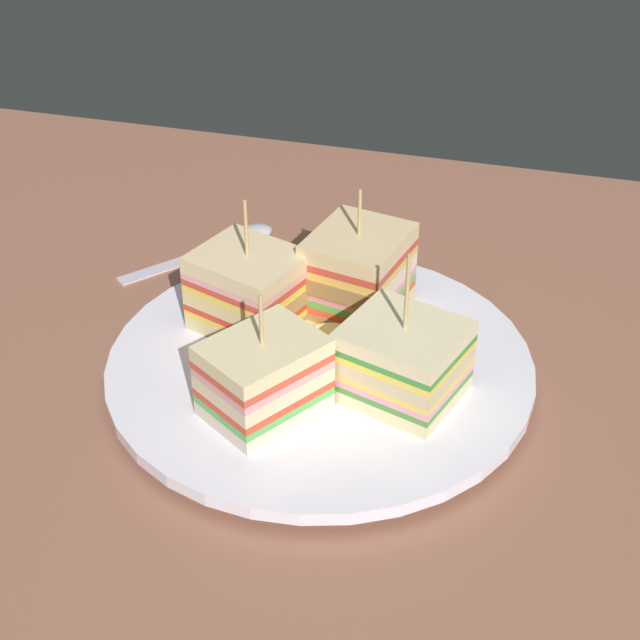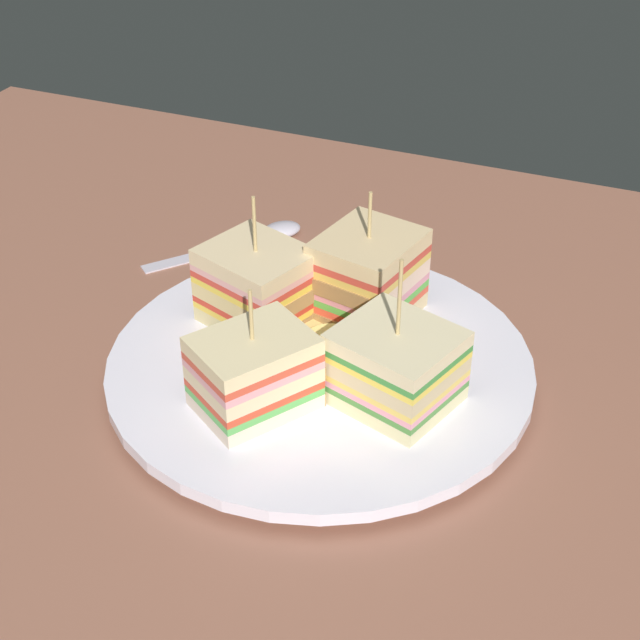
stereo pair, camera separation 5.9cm
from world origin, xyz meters
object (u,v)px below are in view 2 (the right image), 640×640
(sandwich_wedge_2, at_px, (367,277))
(chip_pile, at_px, (319,341))
(sandwich_wedge_0, at_px, (255,373))
(sandwich_wedge_1, at_px, (395,367))
(spoon, at_px, (260,236))
(plate, at_px, (320,366))
(sandwich_wedge_3, at_px, (258,287))

(sandwich_wedge_2, height_order, chip_pile, sandwich_wedge_2)
(sandwich_wedge_0, distance_m, sandwich_wedge_2, 0.12)
(sandwich_wedge_0, xyz_separation_m, sandwich_wedge_1, (-0.07, -0.04, -0.00))
(spoon, bearing_deg, sandwich_wedge_1, -95.31)
(plate, bearing_deg, sandwich_wedge_3, -23.94)
(spoon, bearing_deg, plate, -103.06)
(plate, relative_size, sandwich_wedge_1, 2.79)
(sandwich_wedge_0, distance_m, sandwich_wedge_1, 0.08)
(sandwich_wedge_2, xyz_separation_m, chip_pile, (0.01, 0.05, -0.02))
(chip_pile, bearing_deg, sandwich_wedge_3, -18.63)
(plate, relative_size, chip_pile, 3.62)
(plate, distance_m, sandwich_wedge_1, 0.07)
(sandwich_wedge_0, height_order, sandwich_wedge_1, sandwich_wedge_1)
(sandwich_wedge_0, bearing_deg, sandwich_wedge_2, 19.34)
(sandwich_wedge_0, distance_m, spoon, 0.23)
(sandwich_wedge_0, xyz_separation_m, sandwich_wedge_2, (-0.03, -0.12, 0.01))
(plate, height_order, chip_pile, chip_pile)
(sandwich_wedge_2, xyz_separation_m, sandwich_wedge_3, (0.06, 0.04, -0.00))
(plate, bearing_deg, sandwich_wedge_2, -99.26)
(plate, xyz_separation_m, sandwich_wedge_3, (0.06, -0.02, 0.03))
(spoon, bearing_deg, sandwich_wedge_3, -115.14)
(sandwich_wedge_0, bearing_deg, chip_pile, 20.08)
(sandwich_wedge_0, xyz_separation_m, chip_pile, (-0.01, -0.06, -0.02))
(sandwich_wedge_0, distance_m, chip_pile, 0.07)
(sandwich_wedge_0, xyz_separation_m, sandwich_wedge_3, (0.04, -0.08, 0.00))
(chip_pile, bearing_deg, sandwich_wedge_0, 77.56)
(sandwich_wedge_1, height_order, sandwich_wedge_3, sandwich_wedge_1)
(sandwich_wedge_3, xyz_separation_m, chip_pile, (-0.05, 0.02, -0.02))
(sandwich_wedge_3, bearing_deg, chip_pile, 0.52)
(sandwich_wedge_2, bearing_deg, chip_pile, -2.25)
(sandwich_wedge_2, distance_m, spoon, 0.16)
(sandwich_wedge_3, bearing_deg, plate, -4.79)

